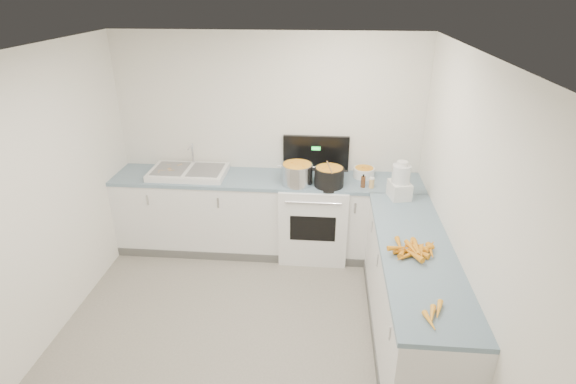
# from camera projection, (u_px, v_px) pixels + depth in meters

# --- Properties ---
(floor) EXTENTS (3.50, 4.00, 0.00)m
(floor) POSITION_uv_depth(u_px,v_px,m) (243.00, 351.00, 3.95)
(floor) COLOR gray
(floor) RESTS_ON ground
(ceiling) EXTENTS (3.50, 4.00, 0.00)m
(ceiling) POSITION_uv_depth(u_px,v_px,m) (227.00, 59.00, 2.90)
(ceiling) COLOR white
(ceiling) RESTS_ON ground
(wall_back) EXTENTS (3.50, 0.00, 2.50)m
(wall_back) POSITION_uv_depth(u_px,v_px,m) (269.00, 143.00, 5.23)
(wall_back) COLOR white
(wall_back) RESTS_ON ground
(wall_left) EXTENTS (0.00, 4.00, 2.50)m
(wall_left) POSITION_uv_depth(u_px,v_px,m) (19.00, 218.00, 3.56)
(wall_left) COLOR white
(wall_left) RESTS_ON ground
(wall_right) EXTENTS (0.00, 4.00, 2.50)m
(wall_right) POSITION_uv_depth(u_px,v_px,m) (472.00, 237.00, 3.29)
(wall_right) COLOR white
(wall_right) RESTS_ON ground
(counter_back) EXTENTS (3.50, 0.62, 0.94)m
(counter_back) POSITION_uv_depth(u_px,v_px,m) (267.00, 214.00, 5.29)
(counter_back) COLOR white
(counter_back) RESTS_ON ground
(counter_right) EXTENTS (0.62, 2.20, 0.94)m
(counter_right) POSITION_uv_depth(u_px,v_px,m) (411.00, 295.00, 3.91)
(counter_right) COLOR white
(counter_right) RESTS_ON ground
(stove) EXTENTS (0.76, 0.65, 1.36)m
(stove) POSITION_uv_depth(u_px,v_px,m) (314.00, 216.00, 5.23)
(stove) COLOR white
(stove) RESTS_ON ground
(sink) EXTENTS (0.86, 0.52, 0.31)m
(sink) POSITION_uv_depth(u_px,v_px,m) (189.00, 172.00, 5.15)
(sink) COLOR white
(sink) RESTS_ON counter_back
(steel_pot) EXTENTS (0.36, 0.36, 0.25)m
(steel_pot) POSITION_uv_depth(u_px,v_px,m) (297.00, 175.00, 4.90)
(steel_pot) COLOR silver
(steel_pot) RESTS_ON stove
(black_pot) EXTENTS (0.36, 0.36, 0.23)m
(black_pot) POSITION_uv_depth(u_px,v_px,m) (329.00, 178.00, 4.85)
(black_pot) COLOR black
(black_pot) RESTS_ON stove
(wooden_spoon) EXTENTS (0.07, 0.34, 0.01)m
(wooden_spoon) POSITION_uv_depth(u_px,v_px,m) (330.00, 167.00, 4.80)
(wooden_spoon) COLOR #AD7A47
(wooden_spoon) RESTS_ON black_pot
(mixing_bowl) EXTENTS (0.26, 0.26, 0.11)m
(mixing_bowl) POSITION_uv_depth(u_px,v_px,m) (364.00, 172.00, 5.09)
(mixing_bowl) COLOR white
(mixing_bowl) RESTS_ON counter_back
(extract_bottle) EXTENTS (0.05, 0.05, 0.12)m
(extract_bottle) POSITION_uv_depth(u_px,v_px,m) (363.00, 182.00, 4.83)
(extract_bottle) COLOR #593319
(extract_bottle) RESTS_ON counter_back
(spice_jar) EXTENTS (0.06, 0.06, 0.10)m
(spice_jar) POSITION_uv_depth(u_px,v_px,m) (372.00, 183.00, 4.83)
(spice_jar) COLOR #E5B266
(spice_jar) RESTS_ON counter_back
(food_processor) EXTENTS (0.24, 0.27, 0.40)m
(food_processor) POSITION_uv_depth(u_px,v_px,m) (400.00, 182.00, 4.55)
(food_processor) COLOR white
(food_processor) RESTS_ON counter_right
(carrot_pile) EXTENTS (0.44, 0.38, 0.08)m
(carrot_pile) POSITION_uv_depth(u_px,v_px,m) (414.00, 250.00, 3.65)
(carrot_pile) COLOR orange
(carrot_pile) RESTS_ON counter_right
(peeled_carrots) EXTENTS (0.17, 0.30, 0.04)m
(peeled_carrots) POSITION_uv_depth(u_px,v_px,m) (434.00, 315.00, 2.95)
(peeled_carrots) COLOR #FFA226
(peeled_carrots) RESTS_ON counter_right
(peelings) EXTENTS (0.23, 0.30, 0.01)m
(peelings) POSITION_uv_depth(u_px,v_px,m) (171.00, 168.00, 5.16)
(peelings) COLOR tan
(peelings) RESTS_ON sink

